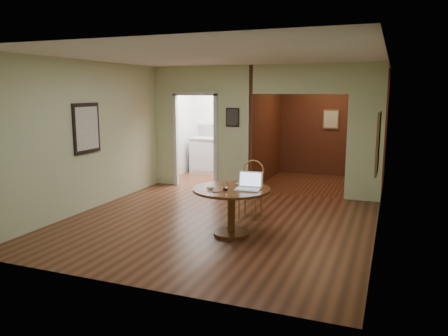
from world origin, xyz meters
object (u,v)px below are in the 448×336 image
at_px(dining_table, 231,201).
at_px(closed_laptop, 245,185).
at_px(chair, 252,186).
at_px(open_laptop, 249,185).

relative_size(dining_table, closed_laptop, 3.78).
bearing_deg(chair, dining_table, -87.82).
height_order(chair, closed_laptop, chair).
bearing_deg(dining_table, closed_laptop, 63.39).
relative_size(dining_table, chair, 1.17).
bearing_deg(chair, open_laptop, -73.35).
xyz_separation_m(chair, open_laptop, (0.27, -1.00, 0.24)).
distance_m(chair, closed_laptop, 0.83).
distance_m(dining_table, chair, 1.05).
bearing_deg(closed_laptop, open_laptop, -62.43).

